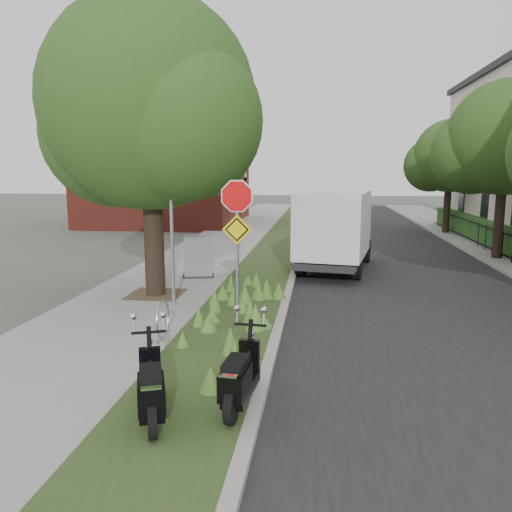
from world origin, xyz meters
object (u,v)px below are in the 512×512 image
Objects in this scene: box_truck at (336,227)px; utility_cabinet at (198,257)px; sign_assembly at (237,222)px; scooter_far at (151,395)px; scooter_near at (239,384)px.

utility_cabinet is at bearing -153.03° from box_truck.
sign_assembly is 2.03× the size of scooter_far.
sign_assembly is 0.60× the size of box_truck.
scooter_near is 10.91m from box_truck.
sign_assembly reaches higher than scooter_near.
scooter_far is (-0.39, -4.45, -1.82)m from sign_assembly.
box_truck is 4.17× the size of utility_cabinet.
scooter_far reaches higher than scooter_near.
scooter_far is (-1.08, -0.50, 0.00)m from scooter_near.
sign_assembly is 2.51× the size of utility_cabinet.
utility_cabinet reaches higher than scooter_near.
box_truck is at bearing 26.97° from utility_cabinet.
utility_cabinet is (-4.28, -2.18, -0.77)m from box_truck.
box_truck is (2.26, 6.80, -0.82)m from sign_assembly.
scooter_far is 9.22m from utility_cabinet.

